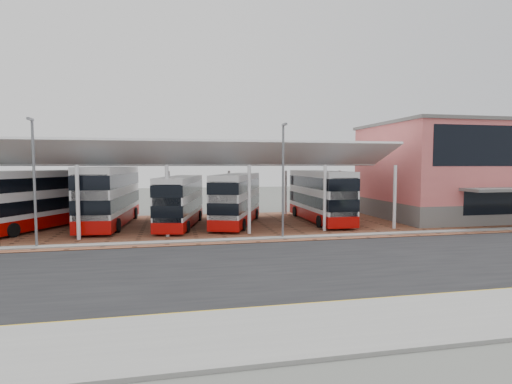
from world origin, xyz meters
TOP-DOWN VIEW (x-y plane):
  - ground at (0.00, 0.00)m, footprint 140.00×140.00m
  - road at (0.00, -1.00)m, footprint 120.00×14.00m
  - forecourt at (2.00, 13.00)m, footprint 72.00×16.00m
  - sidewalk at (0.00, -9.00)m, footprint 120.00×4.00m
  - north_kerb at (0.00, 6.20)m, footprint 120.00×0.80m
  - yellow_line_near at (0.00, -7.00)m, footprint 120.00×0.12m
  - yellow_line_far at (0.00, -6.70)m, footprint 120.00×0.12m
  - canopy at (-6.00, 13.94)m, footprint 37.00×11.63m
  - terminal at (23.00, 13.92)m, footprint 18.40×14.40m
  - lamp_west at (-14.00, 6.27)m, footprint 0.16×0.90m
  - lamp_east at (2.00, 6.27)m, footprint 0.16×0.90m
  - bus_1 at (-16.26, 14.15)m, footprint 7.58×11.37m
  - bus_2 at (-10.83, 14.89)m, footprint 3.73×12.29m
  - bus_3 at (-5.00, 13.20)m, footprint 4.37×10.40m
  - bus_4 at (-0.18, 13.38)m, footprint 5.96×10.77m
  - bus_5 at (7.53, 13.60)m, footprint 2.96×11.21m

SIDE VIEW (x-z plane):
  - ground at x=0.00m, z-range 0.00..0.00m
  - road at x=0.00m, z-range 0.00..0.02m
  - yellow_line_near at x=0.00m, z-range 0.02..0.03m
  - yellow_line_far at x=0.00m, z-range 0.02..0.03m
  - forecourt at x=2.00m, z-range 0.00..0.06m
  - sidewalk at x=0.00m, z-range 0.00..0.14m
  - north_kerb at x=0.00m, z-range 0.00..0.14m
  - bus_3 at x=-5.00m, z-range 0.05..4.23m
  - bus_4 at x=-0.18m, z-range 0.05..4.41m
  - bus_5 at x=7.53m, z-range 0.05..4.65m
  - bus_1 at x=-16.26m, z-range 0.04..4.76m
  - bus_2 at x=-10.83m, z-range 0.04..5.04m
  - lamp_west at x=-14.00m, z-range 0.32..8.40m
  - lamp_east at x=2.00m, z-range 0.32..8.40m
  - terminal at x=23.00m, z-range 0.03..9.28m
  - canopy at x=-6.00m, z-range 2.26..9.33m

